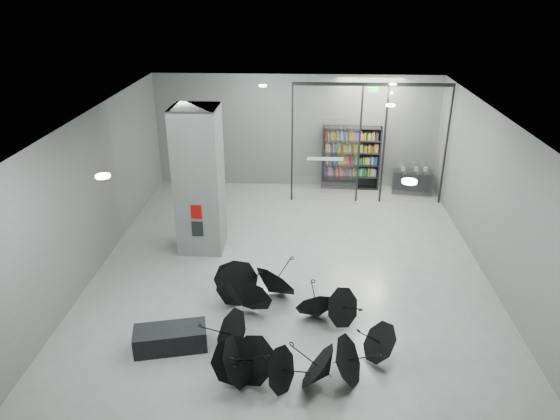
{
  "coord_description": "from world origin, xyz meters",
  "views": [
    {
      "loc": [
        0.31,
        -10.79,
        6.93
      ],
      "look_at": [
        -0.3,
        1.5,
        1.4
      ],
      "focal_mm": 33.0,
      "sensor_mm": 36.0,
      "label": 1
    }
  ],
  "objects_px": {
    "bench": "(170,338)",
    "shop_counter": "(412,182)",
    "column": "(199,180)",
    "bookshelf": "(351,158)",
    "umbrella_cluster": "(275,329)"
  },
  "relations": [
    {
      "from": "shop_counter",
      "to": "umbrella_cluster",
      "type": "xyz_separation_m",
      "value": [
        -4.36,
        -8.46,
        -0.1
      ]
    },
    {
      "from": "column",
      "to": "shop_counter",
      "type": "distance_m",
      "value": 8.08
    },
    {
      "from": "shop_counter",
      "to": "bookshelf",
      "type": "bearing_deg",
      "value": 177.61
    },
    {
      "from": "bookshelf",
      "to": "shop_counter",
      "type": "height_order",
      "value": "bookshelf"
    },
    {
      "from": "bench",
      "to": "shop_counter",
      "type": "distance_m",
      "value": 10.89
    },
    {
      "from": "bookshelf",
      "to": "umbrella_cluster",
      "type": "distance_m",
      "value": 9.17
    },
    {
      "from": "shop_counter",
      "to": "bench",
      "type": "bearing_deg",
      "value": -118.27
    },
    {
      "from": "bench",
      "to": "umbrella_cluster",
      "type": "height_order",
      "value": "umbrella_cluster"
    },
    {
      "from": "column",
      "to": "bookshelf",
      "type": "xyz_separation_m",
      "value": [
        4.47,
        4.75,
        -0.87
      ]
    },
    {
      "from": "column",
      "to": "bookshelf",
      "type": "bearing_deg",
      "value": 46.76
    },
    {
      "from": "bench",
      "to": "shop_counter",
      "type": "height_order",
      "value": "shop_counter"
    },
    {
      "from": "bench",
      "to": "umbrella_cluster",
      "type": "distance_m",
      "value": 2.14
    },
    {
      "from": "shop_counter",
      "to": "column",
      "type": "bearing_deg",
      "value": -138.54
    },
    {
      "from": "column",
      "to": "bookshelf",
      "type": "height_order",
      "value": "column"
    },
    {
      "from": "bench",
      "to": "bookshelf",
      "type": "relative_size",
      "value": 0.64
    }
  ]
}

